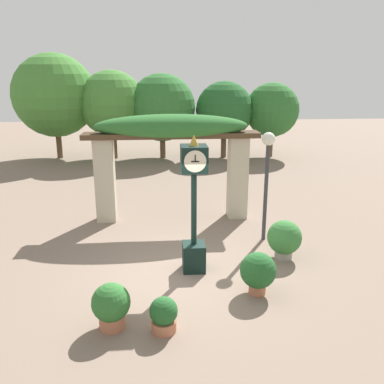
{
  "coord_description": "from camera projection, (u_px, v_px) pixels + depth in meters",
  "views": [
    {
      "loc": [
        -0.37,
        -8.28,
        4.28
      ],
      "look_at": [
        0.35,
        0.51,
        1.68
      ],
      "focal_mm": 38.0,
      "sensor_mm": 36.0,
      "label": 1
    }
  ],
  "objects": [
    {
      "name": "ground_plane",
      "position": [
        178.0,
        270.0,
        9.15
      ],
      "size": [
        60.0,
        60.0,
        0.0
      ],
      "primitive_type": "plane",
      "color": "#7F6B5B"
    },
    {
      "name": "pedestal_clock",
      "position": [
        194.0,
        205.0,
        8.75
      ],
      "size": [
        0.55,
        0.6,
        3.06
      ],
      "color": "black",
      "rests_on": "ground"
    },
    {
      "name": "pergola",
      "position": [
        172.0,
        142.0,
        11.79
      ],
      "size": [
        5.11,
        1.16,
        3.15
      ],
      "color": "#BCB299",
      "rests_on": "ground"
    },
    {
      "name": "potted_plant_near_left",
      "position": [
        111.0,
        305.0,
        6.97
      ],
      "size": [
        0.67,
        0.67,
        0.83
      ],
      "color": "#B26B4C",
      "rests_on": "ground"
    },
    {
      "name": "potted_plant_near_right",
      "position": [
        258.0,
        271.0,
        8.07
      ],
      "size": [
        0.73,
        0.73,
        0.87
      ],
      "color": "#B26B4C",
      "rests_on": "ground"
    },
    {
      "name": "potted_plant_far_left",
      "position": [
        164.0,
        315.0,
        6.92
      ],
      "size": [
        0.49,
        0.49,
        0.63
      ],
      "color": "#B26B4C",
      "rests_on": "ground"
    },
    {
      "name": "potted_plant_far_right",
      "position": [
        284.0,
        238.0,
        9.62
      ],
      "size": [
        0.82,
        0.82,
        0.94
      ],
      "color": "gray",
      "rests_on": "ground"
    },
    {
      "name": "lamp_post",
      "position": [
        267.0,
        161.0,
        10.28
      ],
      "size": [
        0.34,
        0.34,
        2.86
      ],
      "color": "#333338",
      "rests_on": "ground"
    },
    {
      "name": "tree_line",
      "position": [
        134.0,
        103.0,
        20.53
      ],
      "size": [
        14.49,
        4.18,
        5.26
      ],
      "color": "brown",
      "rests_on": "ground"
    }
  ]
}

